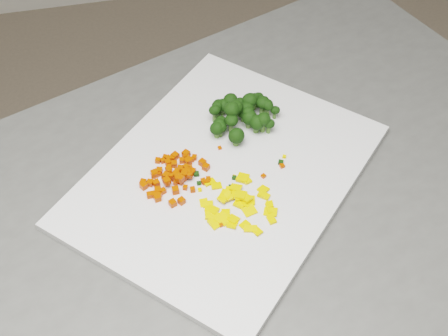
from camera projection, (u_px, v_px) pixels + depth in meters
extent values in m
cube|color=#4F4F4D|center=(250.00, 321.00, 1.30)|extent=(1.19, 1.02, 0.90)
cube|color=silver|center=(224.00, 175.00, 0.96)|extent=(0.57, 0.57, 0.01)
cube|color=#C02C02|center=(175.00, 156.00, 0.97)|extent=(0.01, 0.01, 0.01)
cube|color=#C02C02|center=(169.00, 166.00, 0.96)|extent=(0.01, 0.01, 0.01)
cube|color=#C02C02|center=(193.00, 171.00, 0.95)|extent=(0.01, 0.01, 0.01)
cube|color=#C02C02|center=(176.00, 175.00, 0.95)|extent=(0.01, 0.01, 0.01)
cube|color=#C02C02|center=(150.00, 183.00, 0.94)|extent=(0.01, 0.01, 0.01)
cube|color=#C02C02|center=(179.00, 178.00, 0.93)|extent=(0.01, 0.01, 0.01)
cube|color=#C02C02|center=(176.00, 178.00, 0.94)|extent=(0.01, 0.01, 0.01)
cube|color=#C02C02|center=(168.00, 182.00, 0.93)|extent=(0.01, 0.01, 0.01)
cube|color=#C02C02|center=(188.00, 161.00, 0.96)|extent=(0.01, 0.01, 0.01)
cube|color=#C02C02|center=(181.00, 182.00, 0.94)|extent=(0.01, 0.01, 0.01)
cube|color=#C02C02|center=(190.00, 175.00, 0.94)|extent=(0.01, 0.01, 0.01)
cube|color=#C02C02|center=(208.00, 179.00, 0.94)|extent=(0.01, 0.01, 0.01)
cube|color=#C02C02|center=(184.00, 174.00, 0.94)|extent=(0.01, 0.01, 0.01)
cube|color=#C02C02|center=(158.00, 198.00, 0.92)|extent=(0.01, 0.01, 0.01)
cube|color=#C02C02|center=(158.00, 160.00, 0.97)|extent=(0.01, 0.01, 0.01)
cube|color=#C02C02|center=(192.00, 159.00, 0.97)|extent=(0.01, 0.01, 0.01)
cube|color=#C02C02|center=(181.00, 179.00, 0.93)|extent=(0.01, 0.01, 0.01)
cube|color=#C02C02|center=(170.00, 171.00, 0.95)|extent=(0.01, 0.01, 0.01)
cube|color=#C02C02|center=(179.00, 175.00, 0.94)|extent=(0.01, 0.01, 0.01)
cube|color=#C02C02|center=(156.00, 183.00, 0.94)|extent=(0.01, 0.01, 0.01)
cube|color=#C02C02|center=(172.00, 158.00, 0.97)|extent=(0.01, 0.01, 0.01)
cube|color=#C02C02|center=(169.00, 175.00, 0.95)|extent=(0.01, 0.01, 0.01)
cube|color=#C02C02|center=(157.00, 193.00, 0.92)|extent=(0.01, 0.01, 0.01)
cube|color=#C02C02|center=(187.00, 172.00, 0.94)|extent=(0.01, 0.01, 0.01)
cube|color=#C02C02|center=(179.00, 177.00, 0.93)|extent=(0.01, 0.01, 0.01)
cube|color=#C02C02|center=(169.00, 169.00, 0.95)|extent=(0.01, 0.01, 0.01)
cube|color=#C02C02|center=(165.00, 178.00, 0.94)|extent=(0.01, 0.01, 0.01)
cube|color=#C02C02|center=(202.00, 163.00, 0.96)|extent=(0.01, 0.01, 0.01)
cube|color=#C02C02|center=(190.00, 168.00, 0.96)|extent=(0.01, 0.01, 0.01)
cube|color=#C02C02|center=(191.00, 173.00, 0.95)|extent=(0.01, 0.01, 0.01)
cube|color=#C02C02|center=(182.00, 201.00, 0.91)|extent=(0.01, 0.01, 0.01)
cube|color=#C02C02|center=(185.00, 188.00, 0.93)|extent=(0.01, 0.01, 0.01)
cube|color=#C02C02|center=(186.00, 156.00, 0.97)|extent=(0.01, 0.01, 0.01)
cube|color=#C02C02|center=(167.00, 181.00, 0.93)|extent=(0.01, 0.01, 0.01)
cube|color=#C02C02|center=(177.00, 171.00, 0.94)|extent=(0.01, 0.01, 0.01)
cube|color=#C02C02|center=(165.00, 177.00, 0.94)|extent=(0.01, 0.01, 0.01)
cube|color=#C02C02|center=(143.00, 182.00, 0.94)|extent=(0.01, 0.01, 0.01)
cube|color=#C02C02|center=(168.00, 163.00, 0.96)|extent=(0.01, 0.01, 0.01)
cube|color=#C02C02|center=(171.00, 176.00, 0.93)|extent=(0.01, 0.01, 0.01)
cube|color=#C02C02|center=(176.00, 174.00, 0.94)|extent=(0.01, 0.01, 0.01)
cube|color=#C02C02|center=(154.00, 194.00, 0.92)|extent=(0.01, 0.01, 0.01)
cube|color=#C02C02|center=(174.00, 164.00, 0.96)|extent=(0.01, 0.01, 0.01)
cube|color=#C02C02|center=(169.00, 171.00, 0.94)|extent=(0.01, 0.01, 0.01)
cube|color=#C02C02|center=(166.00, 176.00, 0.94)|extent=(0.01, 0.01, 0.01)
cube|color=#C02C02|center=(158.00, 196.00, 0.92)|extent=(0.01, 0.01, 0.01)
cube|color=#C02C02|center=(155.00, 174.00, 0.95)|extent=(0.01, 0.01, 0.01)
cube|color=#C02C02|center=(176.00, 183.00, 0.94)|extent=(0.01, 0.01, 0.01)
cube|color=#C02C02|center=(159.00, 171.00, 0.95)|extent=(0.01, 0.01, 0.01)
cube|color=#C02C02|center=(158.00, 191.00, 0.93)|extent=(0.01, 0.01, 0.01)
cube|color=#C02C02|center=(163.00, 161.00, 0.97)|extent=(0.01, 0.01, 0.01)
cube|color=#C02C02|center=(158.00, 174.00, 0.95)|extent=(0.01, 0.01, 0.01)
cube|color=#C02C02|center=(207.00, 182.00, 0.94)|extent=(0.01, 0.01, 0.01)
cube|color=#C02C02|center=(144.00, 186.00, 0.93)|extent=(0.01, 0.01, 0.01)
cube|color=#C02C02|center=(181.00, 169.00, 0.95)|extent=(0.01, 0.01, 0.01)
cube|color=#C02C02|center=(166.00, 176.00, 0.94)|extent=(0.01, 0.01, 0.01)
cube|color=#C02C02|center=(165.00, 157.00, 0.97)|extent=(0.01, 0.01, 0.01)
cube|color=#C02C02|center=(150.00, 195.00, 0.92)|extent=(0.01, 0.01, 0.01)
cube|color=#C02C02|center=(189.00, 175.00, 0.94)|extent=(0.01, 0.01, 0.01)
cube|color=#C02C02|center=(156.00, 196.00, 0.92)|extent=(0.01, 0.01, 0.01)
cube|color=#C02C02|center=(194.00, 157.00, 0.97)|extent=(0.01, 0.01, 0.01)
cube|color=#C02C02|center=(186.00, 168.00, 0.96)|extent=(0.01, 0.01, 0.01)
cube|color=#C02C02|center=(163.00, 191.00, 0.93)|extent=(0.01, 0.01, 0.01)
cube|color=#C02C02|center=(173.00, 203.00, 0.91)|extent=(0.01, 0.01, 0.01)
cube|color=#C02C02|center=(153.00, 176.00, 0.95)|extent=(0.01, 0.01, 0.01)
cube|color=#C02C02|center=(204.00, 182.00, 0.94)|extent=(0.01, 0.01, 0.01)
cube|color=#C02C02|center=(185.00, 169.00, 0.95)|extent=(0.01, 0.01, 0.01)
cube|color=#C02C02|center=(203.00, 181.00, 0.94)|extent=(0.01, 0.01, 0.01)
cube|color=#C02C02|center=(168.00, 159.00, 0.97)|extent=(0.01, 0.01, 0.01)
cube|color=#C02C02|center=(154.00, 173.00, 0.95)|extent=(0.01, 0.01, 0.01)
cube|color=#C02C02|center=(193.00, 190.00, 0.93)|extent=(0.01, 0.01, 0.01)
cube|color=#C02C02|center=(183.00, 178.00, 0.94)|extent=(0.01, 0.01, 0.01)
cube|color=#C02C02|center=(175.00, 174.00, 0.94)|extent=(0.01, 0.01, 0.01)
cube|color=#C02C02|center=(186.00, 167.00, 0.95)|extent=(0.01, 0.01, 0.01)
cube|color=#C02C02|center=(182.00, 160.00, 0.97)|extent=(0.01, 0.01, 0.01)
cube|color=#C02C02|center=(152.00, 182.00, 0.94)|extent=(0.01, 0.01, 0.01)
cube|color=#C02C02|center=(206.00, 167.00, 0.96)|extent=(0.01, 0.01, 0.01)
cube|color=#C02C02|center=(171.00, 176.00, 0.95)|extent=(0.01, 0.01, 0.01)
cube|color=#C02C02|center=(182.00, 171.00, 0.95)|extent=(0.01, 0.01, 0.01)
cube|color=#C02C02|center=(186.00, 154.00, 0.97)|extent=(0.01, 0.01, 0.01)
cube|color=#C02C02|center=(175.00, 190.00, 0.93)|extent=(0.01, 0.01, 0.01)
cube|color=#C02C02|center=(171.00, 176.00, 0.94)|extent=(0.01, 0.01, 0.01)
cube|color=yellow|center=(239.00, 204.00, 0.91)|extent=(0.02, 0.02, 0.01)
cube|color=yellow|center=(270.00, 208.00, 0.91)|extent=(0.01, 0.02, 0.01)
cube|color=yellow|center=(209.00, 182.00, 0.94)|extent=(0.02, 0.02, 0.01)
cube|color=yellow|center=(249.00, 200.00, 0.92)|extent=(0.02, 0.02, 0.01)
cube|color=yellow|center=(224.00, 197.00, 0.92)|extent=(0.02, 0.02, 0.01)
cube|color=yellow|center=(216.00, 186.00, 0.94)|extent=(0.02, 0.01, 0.01)
cube|color=yellow|center=(270.00, 204.00, 0.91)|extent=(0.01, 0.01, 0.01)
cube|color=yellow|center=(236.00, 188.00, 0.93)|extent=(0.02, 0.02, 0.01)
cube|color=yellow|center=(233.00, 219.00, 0.90)|extent=(0.02, 0.02, 0.01)
cube|color=yellow|center=(246.00, 198.00, 0.91)|extent=(0.02, 0.02, 0.01)
cube|color=yellow|center=(230.00, 196.00, 0.92)|extent=(0.02, 0.01, 0.01)
cube|color=yellow|center=(210.00, 211.00, 0.90)|extent=(0.02, 0.02, 0.01)
cube|color=yellow|center=(225.00, 195.00, 0.92)|extent=(0.02, 0.02, 0.01)
cube|color=yellow|center=(264.00, 195.00, 0.92)|extent=(0.02, 0.02, 0.01)
cube|color=yellow|center=(223.00, 219.00, 0.90)|extent=(0.03, 0.03, 0.01)
cube|color=yellow|center=(245.00, 225.00, 0.89)|extent=(0.02, 0.02, 0.01)
cube|color=yellow|center=(272.00, 220.00, 0.89)|extent=(0.01, 0.02, 0.01)
cube|color=yellow|center=(247.00, 203.00, 0.91)|extent=(0.02, 0.02, 0.01)
cube|color=yellow|center=(204.00, 203.00, 0.92)|extent=(0.01, 0.01, 0.01)
cube|color=yellow|center=(250.00, 229.00, 0.88)|extent=(0.02, 0.02, 0.01)
cube|color=yellow|center=(271.00, 212.00, 0.90)|extent=(0.02, 0.02, 0.01)
cube|color=yellow|center=(216.00, 223.00, 0.89)|extent=(0.03, 0.02, 0.01)
cube|color=yellow|center=(263.00, 189.00, 0.93)|extent=(0.02, 0.02, 0.01)
cube|color=yellow|center=(237.00, 195.00, 0.92)|extent=(0.01, 0.02, 0.01)
cube|color=yellow|center=(212.00, 210.00, 0.91)|extent=(0.02, 0.02, 0.01)
cube|color=yellow|center=(212.00, 216.00, 0.90)|extent=(0.02, 0.02, 0.01)
cube|color=yellow|center=(246.00, 180.00, 0.94)|extent=(0.02, 0.02, 0.01)
cube|color=yellow|center=(228.00, 196.00, 0.92)|extent=(0.01, 0.02, 0.01)
cube|color=yellow|center=(226.00, 214.00, 0.90)|extent=(0.02, 0.02, 0.00)
cube|color=yellow|center=(243.00, 178.00, 0.95)|extent=(0.02, 0.03, 0.01)
cube|color=yellow|center=(208.00, 204.00, 0.91)|extent=(0.02, 0.01, 0.01)
cube|color=yellow|center=(229.00, 192.00, 0.93)|extent=(0.02, 0.02, 0.00)
cube|color=yellow|center=(240.00, 195.00, 0.92)|extent=(0.02, 0.02, 0.01)
cube|color=yellow|center=(256.00, 231.00, 0.88)|extent=(0.02, 0.02, 0.01)
cube|color=yellow|center=(232.00, 224.00, 0.89)|extent=(0.02, 0.02, 0.01)
cube|color=yellow|center=(249.00, 211.00, 0.91)|extent=(0.02, 0.02, 0.01)
cube|color=black|center=(234.00, 178.00, 0.95)|extent=(0.01, 0.01, 0.00)
cube|color=#C02C02|center=(220.00, 148.00, 0.99)|extent=(0.01, 0.01, 0.00)
cube|color=black|center=(230.00, 186.00, 0.94)|extent=(0.01, 0.01, 0.00)
cube|color=#C02C02|center=(263.00, 176.00, 0.95)|extent=(0.01, 0.01, 0.00)
cube|color=black|center=(281.00, 162.00, 0.97)|extent=(0.01, 0.01, 0.01)
cube|color=yellow|center=(234.00, 177.00, 0.95)|extent=(0.01, 0.01, 0.00)
cube|color=black|center=(187.00, 163.00, 0.97)|extent=(0.01, 0.01, 0.00)
cube|color=yellow|center=(284.00, 157.00, 0.97)|extent=(0.01, 0.01, 0.00)
cube|color=black|center=(199.00, 183.00, 0.94)|extent=(0.01, 0.01, 0.00)
cube|color=black|center=(196.00, 174.00, 0.95)|extent=(0.01, 0.01, 0.01)
cube|color=#C02C02|center=(221.00, 225.00, 0.89)|extent=(0.01, 0.01, 0.00)
cube|color=yellow|center=(200.00, 190.00, 0.93)|extent=(0.01, 0.01, 0.00)
cube|color=#C02C02|center=(282.00, 166.00, 0.96)|extent=(0.01, 0.01, 0.00)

